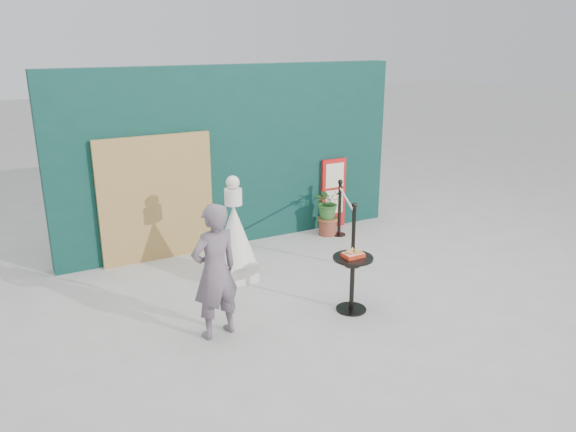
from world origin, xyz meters
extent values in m
plane|color=#ADAAA5|center=(0.00, 0.00, 0.00)|extent=(60.00, 60.00, 0.00)
cube|color=#0B322D|center=(0.00, 3.15, 1.50)|extent=(6.00, 0.30, 3.00)
cube|color=tan|center=(-1.40, 2.94, 1.00)|extent=(1.80, 0.08, 2.00)
imported|color=#665763|center=(-1.49, 0.23, 0.82)|extent=(0.67, 0.50, 1.65)
cube|color=red|center=(1.90, 2.96, 0.65)|extent=(0.50, 0.06, 1.30)
cube|color=beige|center=(1.90, 2.92, 1.00)|extent=(0.38, 0.02, 0.45)
cube|color=beige|center=(1.90, 2.92, 0.50)|extent=(0.38, 0.02, 0.45)
cube|color=red|center=(1.90, 2.92, 0.15)|extent=(0.38, 0.02, 0.18)
cube|color=white|center=(-0.66, 1.61, 0.14)|extent=(0.53, 0.53, 0.29)
cone|color=silver|center=(-0.66, 1.61, 0.72)|extent=(0.62, 0.62, 0.86)
cylinder|color=silver|center=(-0.66, 1.61, 1.27)|extent=(0.25, 0.25, 0.23)
sphere|color=white|center=(-0.66, 1.61, 1.48)|extent=(0.19, 0.19, 0.19)
cylinder|color=black|center=(0.29, -0.01, 0.01)|extent=(0.40, 0.40, 0.02)
cylinder|color=black|center=(0.29, -0.01, 0.36)|extent=(0.06, 0.06, 0.72)
cylinder|color=black|center=(0.29, -0.01, 0.73)|extent=(0.52, 0.52, 0.03)
cube|color=red|center=(0.29, -0.01, 0.78)|extent=(0.26, 0.19, 0.05)
cube|color=#FC2821|center=(0.29, -0.01, 0.80)|extent=(0.24, 0.17, 0.00)
cube|color=#DEA651|center=(0.25, 0.00, 0.82)|extent=(0.15, 0.14, 0.02)
cube|color=gold|center=(0.34, -0.03, 0.82)|extent=(0.13, 0.13, 0.02)
cone|color=yellow|center=(0.31, 0.04, 0.83)|extent=(0.06, 0.06, 0.06)
cylinder|color=#964031|center=(1.59, 2.63, 0.14)|extent=(0.33, 0.33, 0.27)
cylinder|color=#9A5E32|center=(1.59, 2.63, 0.29)|extent=(0.36, 0.36, 0.05)
imported|color=#2E632A|center=(1.59, 2.63, 0.62)|extent=(0.54, 0.47, 0.60)
cylinder|color=black|center=(1.15, 1.21, 0.01)|extent=(0.24, 0.24, 0.02)
cylinder|color=black|center=(1.15, 1.21, 0.48)|extent=(0.06, 0.06, 0.96)
sphere|color=black|center=(1.15, 1.21, 0.99)|extent=(0.09, 0.09, 0.09)
cylinder|color=black|center=(1.75, 2.51, 0.01)|extent=(0.24, 0.24, 0.02)
cylinder|color=black|center=(1.75, 2.51, 0.48)|extent=(0.06, 0.06, 0.96)
sphere|color=black|center=(1.75, 2.51, 0.99)|extent=(0.09, 0.09, 0.09)
cylinder|color=white|center=(1.45, 1.86, 0.88)|extent=(0.63, 1.31, 0.03)
camera|label=1|loc=(-3.59, -5.47, 3.44)|focal=35.00mm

